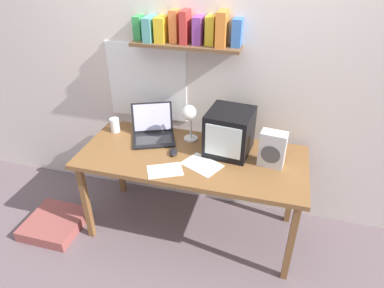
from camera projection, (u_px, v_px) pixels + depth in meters
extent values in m
plane|color=#69595F|center=(192.00, 227.00, 2.93)|extent=(12.00, 12.00, 0.00)
cube|color=silver|center=(207.00, 63.00, 2.62)|extent=(5.60, 0.06, 2.60)
cube|color=white|center=(147.00, 82.00, 2.80)|extent=(0.67, 0.01, 0.63)
cube|color=brown|center=(185.00, 46.00, 2.47)|extent=(0.81, 0.18, 0.02)
cube|color=green|center=(139.00, 28.00, 2.53)|extent=(0.06, 0.11, 0.17)
cube|color=teal|center=(150.00, 29.00, 2.49)|extent=(0.06, 0.16, 0.17)
cube|color=gold|center=(162.00, 29.00, 2.47)|extent=(0.07, 0.14, 0.17)
cube|color=orange|center=(175.00, 26.00, 2.45)|extent=(0.06, 0.11, 0.22)
cube|color=#BD332F|center=(185.00, 27.00, 2.42)|extent=(0.05, 0.14, 0.23)
cube|color=#7F3C91|center=(198.00, 30.00, 2.42)|extent=(0.06, 0.13, 0.19)
cube|color=gold|center=(211.00, 30.00, 2.40)|extent=(0.06, 0.11, 0.20)
cube|color=orange|center=(222.00, 29.00, 2.35)|extent=(0.07, 0.16, 0.24)
cube|color=#3569BA|center=(237.00, 33.00, 2.36)|extent=(0.07, 0.11, 0.19)
cube|color=brown|center=(192.00, 157.00, 2.55)|extent=(1.68, 0.73, 0.03)
cube|color=brown|center=(86.00, 203.00, 2.67)|extent=(0.04, 0.05, 0.70)
cube|color=brown|center=(291.00, 243.00, 2.32)|extent=(0.04, 0.05, 0.70)
cube|color=brown|center=(120.00, 161.00, 3.17)|extent=(0.04, 0.05, 0.70)
cube|color=brown|center=(292.00, 189.00, 2.82)|extent=(0.04, 0.05, 0.70)
cube|color=black|center=(230.00, 132.00, 2.51)|extent=(0.35, 0.36, 0.33)
cube|color=silver|center=(223.00, 142.00, 2.38)|extent=(0.26, 0.04, 0.24)
cube|color=black|center=(154.00, 140.00, 2.72)|extent=(0.40, 0.35, 0.02)
cube|color=#38383A|center=(154.00, 140.00, 2.70)|extent=(0.31, 0.23, 0.00)
cube|color=black|center=(152.00, 117.00, 2.78)|extent=(0.33, 0.19, 0.24)
cube|color=silver|center=(152.00, 117.00, 2.78)|extent=(0.30, 0.18, 0.21)
cylinder|color=silver|center=(191.00, 138.00, 2.74)|extent=(0.11, 0.11, 0.01)
cylinder|color=silver|center=(191.00, 123.00, 2.67)|extent=(0.02, 0.02, 0.26)
sphere|color=silver|center=(189.00, 113.00, 2.55)|extent=(0.12, 0.12, 0.12)
cylinder|color=white|center=(115.00, 125.00, 2.83)|extent=(0.08, 0.08, 0.12)
cylinder|color=#CC3D47|center=(115.00, 127.00, 2.84)|extent=(0.07, 0.07, 0.08)
cube|color=silver|center=(272.00, 149.00, 2.38)|extent=(0.19, 0.13, 0.26)
cylinder|color=#4C4C51|center=(271.00, 155.00, 2.34)|extent=(0.13, 0.02, 0.13)
ellipsoid|color=black|center=(173.00, 152.00, 2.55)|extent=(0.08, 0.12, 0.03)
cube|color=white|center=(202.00, 165.00, 2.44)|extent=(0.32, 0.29, 0.00)
cube|color=white|center=(165.00, 170.00, 2.38)|extent=(0.29, 0.25, 0.00)
cube|color=#974B47|center=(55.00, 224.00, 2.90)|extent=(0.45, 0.45, 0.09)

